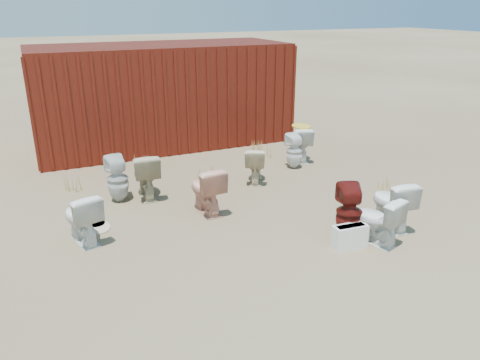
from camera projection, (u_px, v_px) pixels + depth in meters
name	position (u px, v px, depth m)	size (l,w,h in m)	color
ground	(256.00, 224.00, 7.43)	(100.00, 100.00, 0.00)	brown
shipping_container	(162.00, 95.00, 11.44)	(6.00, 2.40, 2.40)	#460C0B
toilet_front_a	(82.00, 218.00, 6.76)	(0.43, 0.76, 0.77)	white
toilet_front_pink	(206.00, 189.00, 7.74)	(0.45, 0.79, 0.81)	#E89F86
toilet_front_c	(376.00, 220.00, 6.73)	(0.41, 0.72, 0.74)	white
toilet_front_maroon	(349.00, 212.00, 6.85)	(0.38, 0.39, 0.85)	#5D140F
toilet_front_e	(392.00, 204.00, 7.21)	(0.45, 0.79, 0.81)	white
toilet_back_a	(117.00, 179.00, 8.18)	(0.37, 0.38, 0.83)	silver
toilet_back_beige_left	(146.00, 175.00, 8.37)	(0.46, 0.81, 0.83)	#BDAF8A
toilet_back_beige_right	(255.00, 164.00, 9.11)	(0.40, 0.70, 0.71)	beige
toilet_back_yellowlid	(300.00, 144.00, 10.36)	(0.43, 0.75, 0.77)	white
toilet_back_e	(294.00, 151.00, 9.87)	(0.34, 0.34, 0.74)	white
yellow_lid	(301.00, 126.00, 10.22)	(0.39, 0.49, 0.03)	gold
loose_tank	(350.00, 237.00, 6.67)	(0.50, 0.20, 0.35)	white
loose_lid_near	(98.00, 227.00, 7.31)	(0.38, 0.49, 0.02)	beige
loose_lid_far	(92.00, 223.00, 7.46)	(0.36, 0.47, 0.02)	beige
weed_clump_a	(71.00, 184.00, 8.66)	(0.36, 0.36, 0.33)	#A68742
weed_clump_b	(208.00, 173.00, 9.30)	(0.32, 0.32, 0.25)	#A68742
weed_clump_c	(263.00, 149.00, 10.67)	(0.36, 0.36, 0.36)	#A68742
weed_clump_d	(141.00, 161.00, 9.98)	(0.30, 0.30, 0.29)	#A68742
weed_clump_e	(258.00, 146.00, 11.05)	(0.34, 0.34, 0.28)	#A68742
weed_clump_f	(388.00, 183.00, 8.80)	(0.28, 0.28, 0.24)	#A68742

